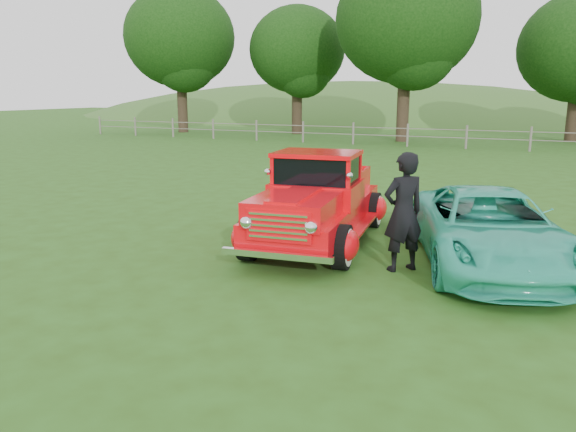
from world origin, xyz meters
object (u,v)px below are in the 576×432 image
at_px(tree_mid_west, 297,50).
at_px(teal_sedan, 489,229).
at_px(man, 403,212).
at_px(tree_near_west, 407,19).
at_px(red_pickup, 318,202).
at_px(tree_far_west, 180,38).

height_order(tree_mid_west, teal_sedan, tree_mid_west).
xyz_separation_m(teal_sedan, man, (-1.26, -0.81, 0.34)).
relative_size(tree_near_west, red_pickup, 2.03).
bearing_deg(tree_mid_west, teal_sedan, -60.34).
bearing_deg(man, red_pickup, -73.93).
bearing_deg(red_pickup, tree_near_west, 92.85).
distance_m(tree_mid_west, red_pickup, 28.84).
bearing_deg(tree_far_west, tree_near_west, -3.58).
xyz_separation_m(red_pickup, man, (1.90, -1.05, 0.18)).
bearing_deg(tree_mid_west, tree_far_west, -165.96).
relative_size(tree_mid_west, man, 4.33).
bearing_deg(tree_far_west, tree_mid_west, 14.04).
bearing_deg(tree_far_west, red_pickup, -50.47).
xyz_separation_m(tree_mid_west, teal_sedan, (14.89, -26.15, -4.91)).
height_order(tree_far_west, man, tree_far_west).
relative_size(tree_mid_west, tree_near_west, 0.81).
bearing_deg(tree_near_west, teal_sedan, -73.42).
bearing_deg(red_pickup, teal_sedan, -10.76).
height_order(red_pickup, teal_sedan, red_pickup).
distance_m(tree_far_west, red_pickup, 31.52).
relative_size(tree_far_west, man, 5.08).
relative_size(tree_mid_west, teal_sedan, 1.83).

